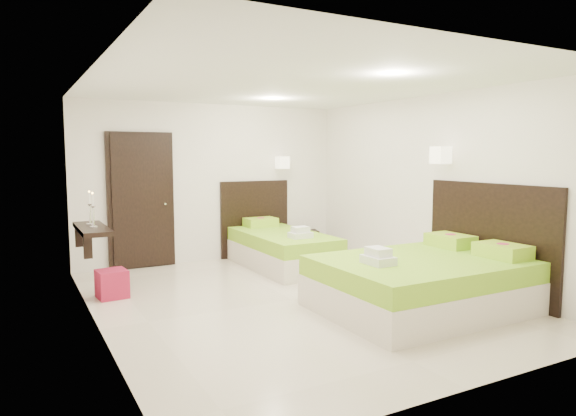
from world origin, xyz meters
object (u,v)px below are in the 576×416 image
bed_double (427,280)px  nightstand (305,241)px  ottoman (112,284)px  bed_single (280,246)px

bed_double → nightstand: size_ratio=5.26×
bed_double → ottoman: (-3.12, 2.20, -0.16)m
bed_single → bed_double: size_ratio=0.92×
nightstand → ottoman: bearing=-140.2°
bed_double → ottoman: bed_double is taller
nightstand → bed_single: bearing=-120.5°
bed_single → ottoman: (-2.68, -0.62, -0.14)m
nightstand → ottoman: nightstand is taller
bed_double → ottoman: size_ratio=6.57×
bed_single → bed_double: 2.85m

